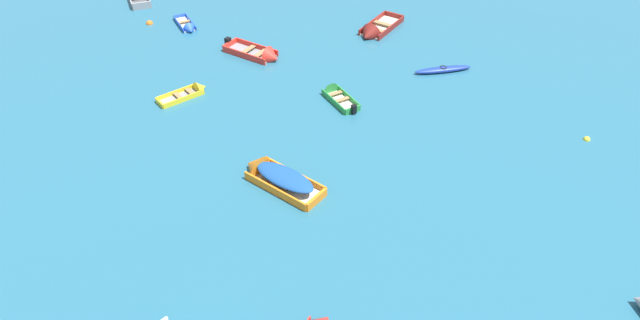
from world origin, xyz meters
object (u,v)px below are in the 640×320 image
Objects in this scene: rowboat_yellow_back_row_right at (192,92)px; kayak_deep_blue_cluster_outer at (443,69)px; rowboat_blue_back_row_left at (188,27)px; rowboat_maroon_cluster_inner at (373,32)px; rowboat_orange_far_left at (273,175)px; mooring_buoy_between_boats_right at (150,24)px; mooring_buoy_midfield at (587,140)px; rowboat_green_midfield_left at (335,94)px; rowboat_red_near_left at (263,55)px.

rowboat_yellow_back_row_right is 14.67m from kayak_deep_blue_cluster_outer.
rowboat_maroon_cluster_inner is at bearing 11.19° from rowboat_blue_back_row_left.
rowboat_orange_far_left is at bearing -51.64° from rowboat_blue_back_row_left.
rowboat_orange_far_left is at bearing -44.90° from mooring_buoy_between_boats_right.
rowboat_maroon_cluster_inner is at bearing 145.10° from mooring_buoy_midfield.
rowboat_blue_back_row_left is 2.94m from mooring_buoy_between_boats_right.
rowboat_maroon_cluster_inner is 1.66× the size of rowboat_green_midfield_left.
kayak_deep_blue_cluster_outer is at bearing 37.98° from rowboat_green_midfield_left.
rowboat_yellow_back_row_right is 9.02m from rowboat_orange_far_left.
rowboat_orange_far_left is (10.59, -13.37, 0.20)m from rowboat_blue_back_row_left.
mooring_buoy_midfield is (12.55, -8.76, -0.18)m from rowboat_maroon_cluster_inner.
rowboat_blue_back_row_left is 0.61× the size of rowboat_orange_far_left.
rowboat_blue_back_row_left is 0.60× the size of rowboat_maroon_cluster_inner.
rowboat_blue_back_row_left is at bearing 175.49° from kayak_deep_blue_cluster_outer.
kayak_deep_blue_cluster_outer is 20.13m from mooring_buoy_between_boats_right.
rowboat_maroon_cluster_inner is 15.87m from rowboat_orange_far_left.
rowboat_blue_back_row_left is 0.78× the size of kayak_deep_blue_cluster_outer.
rowboat_maroon_cluster_inner is 6.20m from kayak_deep_blue_cluster_outer.
rowboat_yellow_back_row_right is 10.11m from mooring_buoy_between_boats_right.
rowboat_orange_far_left is (6.79, -5.93, 0.19)m from rowboat_yellow_back_row_right.
rowboat_orange_far_left is at bearing -95.88° from rowboat_maroon_cluster_inner.
rowboat_maroon_cluster_inner is 1.02× the size of rowboat_orange_far_left.
rowboat_green_midfield_left is 13.20m from mooring_buoy_midfield.
mooring_buoy_midfield is (20.97, 1.10, -0.14)m from rowboat_yellow_back_row_right.
rowboat_orange_far_left reaches higher than kayak_deep_blue_cluster_outer.
mooring_buoy_between_boats_right is (-9.14, 2.59, -0.19)m from rowboat_red_near_left.
rowboat_orange_far_left is (4.39, -10.89, 0.14)m from rowboat_red_near_left.
rowboat_yellow_back_row_right is 7.98m from rowboat_green_midfield_left.
rowboat_red_near_left is 6.68m from rowboat_blue_back_row_left.
rowboat_yellow_back_row_right reaches higher than kayak_deep_blue_cluster_outer.
rowboat_blue_back_row_left is 12.90m from rowboat_green_midfield_left.
kayak_deep_blue_cluster_outer reaches higher than mooring_buoy_between_boats_right.
kayak_deep_blue_cluster_outer is at bearing 61.42° from rowboat_orange_far_left.
rowboat_green_midfield_left is (-5.55, -4.34, -0.00)m from kayak_deep_blue_cluster_outer.
rowboat_orange_far_left reaches higher than rowboat_yellow_back_row_right.
rowboat_red_near_left is at bearing 168.27° from mooring_buoy_midfield.
rowboat_orange_far_left is (-1.63, -15.79, 0.15)m from rowboat_maroon_cluster_inner.
kayak_deep_blue_cluster_outer is at bearing 24.55° from rowboat_yellow_back_row_right.
kayak_deep_blue_cluster_outer is at bearing -4.51° from rowboat_blue_back_row_left.
rowboat_maroon_cluster_inner is 15.31m from mooring_buoy_midfield.
rowboat_yellow_back_row_right is 6.01× the size of mooring_buoy_between_boats_right.
rowboat_maroon_cluster_inner is at bearing 49.52° from rowboat_yellow_back_row_right.
rowboat_blue_back_row_left is 7.78× the size of mooring_buoy_midfield.
rowboat_green_midfield_left is at bearing 12.71° from rowboat_yellow_back_row_right.
rowboat_yellow_back_row_right is at bearing -48.26° from mooring_buoy_between_boats_right.
rowboat_red_near_left is at bearing -174.07° from kayak_deep_blue_cluster_outer.
rowboat_orange_far_left is 13.69m from kayak_deep_blue_cluster_outer.
mooring_buoy_midfield is at bearing -13.09° from mooring_buoy_between_boats_right.
rowboat_maroon_cluster_inner reaches higher than kayak_deep_blue_cluster_outer.
mooring_buoy_midfield is (13.18, -0.65, -0.16)m from rowboat_green_midfield_left.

